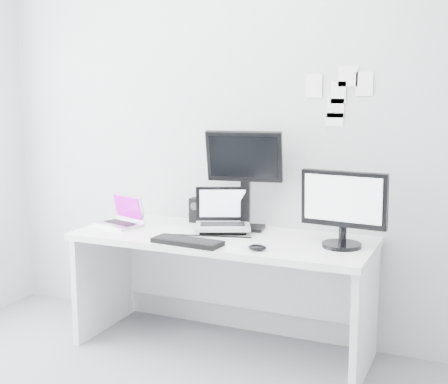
% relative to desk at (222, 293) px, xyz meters
% --- Properties ---
extents(back_wall, '(3.60, 0.00, 3.60)m').
position_rel_desk_xyz_m(back_wall, '(0.00, 0.35, 0.99)').
color(back_wall, '#B6B9BB').
rests_on(back_wall, ground).
extents(desk, '(1.80, 0.70, 0.73)m').
position_rel_desk_xyz_m(desk, '(0.00, 0.00, 0.00)').
color(desk, white).
rests_on(desk, ground).
extents(macbook, '(0.33, 0.29, 0.21)m').
position_rel_desk_xyz_m(macbook, '(-0.71, -0.03, 0.47)').
color(macbook, '#AEAEB2').
rests_on(macbook, desk).
extents(speaker, '(0.08, 0.08, 0.16)m').
position_rel_desk_xyz_m(speaker, '(-0.31, 0.28, 0.45)').
color(speaker, black).
rests_on(speaker, desk).
extents(dell_laptop, '(0.41, 0.37, 0.28)m').
position_rel_desk_xyz_m(dell_laptop, '(-0.03, 0.08, 0.50)').
color(dell_laptop, silver).
rests_on(dell_laptop, desk).
extents(rear_monitor, '(0.49, 0.25, 0.64)m').
position_rel_desk_xyz_m(rear_monitor, '(0.06, 0.21, 0.68)').
color(rear_monitor, black).
rests_on(rear_monitor, desk).
extents(samsung_monitor, '(0.50, 0.26, 0.44)m').
position_rel_desk_xyz_m(samsung_monitor, '(0.72, 0.02, 0.59)').
color(samsung_monitor, black).
rests_on(samsung_monitor, desk).
extents(keyboard, '(0.42, 0.18, 0.03)m').
position_rel_desk_xyz_m(keyboard, '(-0.10, -0.27, 0.38)').
color(keyboard, black).
rests_on(keyboard, desk).
extents(mouse, '(0.11, 0.08, 0.03)m').
position_rel_desk_xyz_m(mouse, '(0.31, -0.24, 0.38)').
color(mouse, black).
rests_on(mouse, desk).
extents(wall_note_0, '(0.10, 0.00, 0.14)m').
position_rel_desk_xyz_m(wall_note_0, '(0.45, 0.34, 1.26)').
color(wall_note_0, white).
rests_on(wall_note_0, back_wall).
extents(wall_note_1, '(0.09, 0.00, 0.13)m').
position_rel_desk_xyz_m(wall_note_1, '(0.60, 0.34, 1.22)').
color(wall_note_1, white).
rests_on(wall_note_1, back_wall).
extents(wall_note_2, '(0.10, 0.00, 0.14)m').
position_rel_desk_xyz_m(wall_note_2, '(0.75, 0.34, 1.26)').
color(wall_note_2, white).
rests_on(wall_note_2, back_wall).
extents(wall_note_3, '(0.11, 0.00, 0.08)m').
position_rel_desk_xyz_m(wall_note_3, '(0.58, 0.34, 1.05)').
color(wall_note_3, white).
rests_on(wall_note_3, back_wall).
extents(wall_note_4, '(0.10, 0.00, 0.11)m').
position_rel_desk_xyz_m(wall_note_4, '(0.59, 0.34, 1.12)').
color(wall_note_4, white).
rests_on(wall_note_4, back_wall).
extents(wall_note_5, '(0.12, 0.00, 0.12)m').
position_rel_desk_xyz_m(wall_note_5, '(0.65, 0.34, 1.31)').
color(wall_note_5, white).
rests_on(wall_note_5, back_wall).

